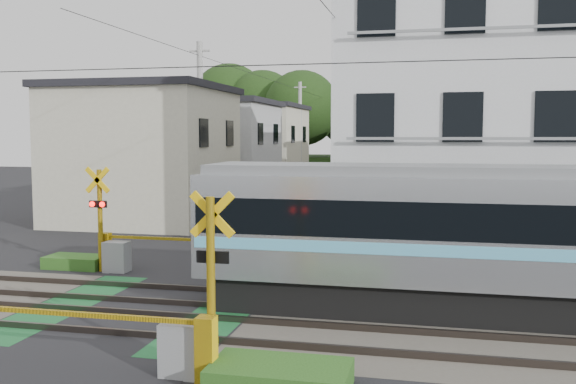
% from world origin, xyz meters
% --- Properties ---
extents(ground, '(120.00, 120.00, 0.00)m').
position_xyz_m(ground, '(0.00, 0.00, 0.00)').
color(ground, black).
extents(track_bed, '(120.00, 120.00, 0.14)m').
position_xyz_m(track_bed, '(0.00, 0.00, 0.04)').
color(track_bed, '#47423A').
rests_on(track_bed, ground).
extents(commuter_train, '(16.02, 2.53, 3.33)m').
position_xyz_m(commuter_train, '(9.25, 1.20, 1.76)').
color(commuter_train, black).
rests_on(commuter_train, ground).
extents(crossing_signal_near, '(4.74, 0.65, 3.09)m').
position_xyz_m(crossing_signal_near, '(2.59, -3.65, 0.71)').
color(crossing_signal_near, yellow).
rests_on(crossing_signal_near, ground).
extents(crossing_signal_far, '(4.74, 0.65, 3.09)m').
position_xyz_m(crossing_signal_far, '(-2.59, 3.65, 0.71)').
color(crossing_signal_far, yellow).
rests_on(crossing_signal_far, ground).
extents(apartment_block, '(10.20, 8.36, 9.30)m').
position_xyz_m(apartment_block, '(8.50, 9.49, 4.66)').
color(apartment_block, silver).
rests_on(apartment_block, ground).
extents(houses_row, '(22.07, 31.35, 6.80)m').
position_xyz_m(houses_row, '(0.25, 25.92, 3.24)').
color(houses_row, beige).
rests_on(houses_row, ground).
extents(tree_hill, '(40.00, 12.40, 11.42)m').
position_xyz_m(tree_hill, '(-0.94, 48.69, 5.54)').
color(tree_hill, '#1C3511').
rests_on(tree_hill, ground).
extents(catenary, '(60.00, 5.04, 7.00)m').
position_xyz_m(catenary, '(6.00, 0.03, 3.70)').
color(catenary, '#2D2D33').
rests_on(catenary, ground).
extents(utility_poles, '(7.90, 42.00, 8.00)m').
position_xyz_m(utility_poles, '(-1.05, 23.01, 4.08)').
color(utility_poles, '#A5A5A0').
rests_on(utility_poles, ground).
extents(pedestrian, '(0.68, 0.56, 1.60)m').
position_xyz_m(pedestrian, '(-0.44, 25.74, 0.80)').
color(pedestrian, '#2D2B36').
rests_on(pedestrian, ground).
extents(weed_patches, '(10.25, 8.80, 0.40)m').
position_xyz_m(weed_patches, '(1.76, -0.09, 0.18)').
color(weed_patches, '#2D5E1E').
rests_on(weed_patches, ground).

